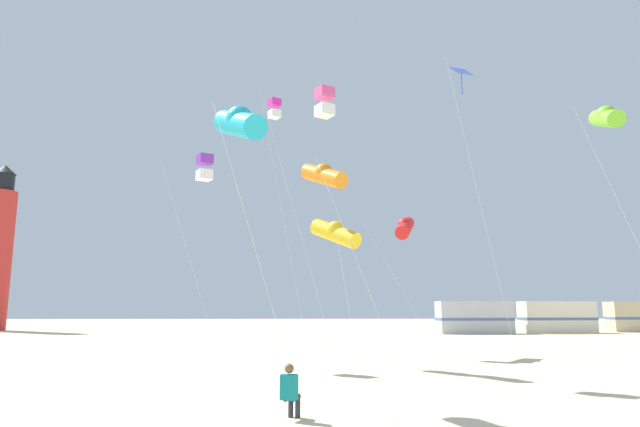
{
  "coord_description": "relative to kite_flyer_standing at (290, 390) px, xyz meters",
  "views": [
    {
      "loc": [
        -0.8,
        -6.61,
        2.36
      ],
      "look_at": [
        -0.1,
        13.87,
        5.83
      ],
      "focal_mm": 30.85,
      "sensor_mm": 36.0,
      "label": 1
    }
  ],
  "objects": [
    {
      "name": "kite_flyer_standing",
      "position": [
        0.0,
        0.0,
        0.0
      ],
      "size": [
        0.45,
        0.56,
        1.16
      ],
      "rotation": [
        0.0,
        0.0,
        2.82
      ],
      "color": "#147F84",
      "rests_on": "ground"
    },
    {
      "name": "kite_tube_scarlet",
      "position": [
        5.52,
        15.57,
        5.75
      ],
      "size": [
        3.35,
        3.54,
        7.07
      ],
      "color": "silver",
      "rests_on": "ground"
    },
    {
      "name": "kite_tube_lime",
      "position": [
        12.58,
        8.79,
        9.32
      ],
      "size": [
        3.3,
        3.32,
        10.63
      ],
      "color": "silver",
      "rests_on": "ground"
    },
    {
      "name": "kite_box_violet",
      "position": [
        -4.05,
        11.45,
        7.75
      ],
      "size": [
        2.85,
        2.03,
        8.95
      ],
      "color": "silver",
      "rests_on": "ground"
    },
    {
      "name": "kite_tube_cyan",
      "position": [
        -1.55,
        2.8,
        6.86
      ],
      "size": [
        2.66,
        3.0,
        8.18
      ],
      "color": "silver",
      "rests_on": "ground"
    },
    {
      "name": "kite_box_rainbow",
      "position": [
        1.08,
        8.03,
        9.51
      ],
      "size": [
        2.81,
        2.79,
        10.72
      ],
      "color": "silver",
      "rests_on": "ground"
    },
    {
      "name": "kite_diamond_blue",
      "position": [
        7.97,
        12.67,
        12.3
      ],
      "size": [
        2.68,
        2.12,
        13.85
      ],
      "color": "silver",
      "rests_on": "ground"
    },
    {
      "name": "kite_box_magenta",
      "position": [
        -1.39,
        18.68,
        13.16
      ],
      "size": [
        2.67,
        2.4,
        14.39
      ],
      "color": "silver",
      "rests_on": "ground"
    },
    {
      "name": "rv_van_silver",
      "position": [
        15.47,
        36.53,
        0.78
      ],
      "size": [
        6.48,
        2.45,
        2.8
      ],
      "rotation": [
        0.0,
        0.0,
        0.02
      ],
      "color": "#B7BABF",
      "rests_on": "ground"
    },
    {
      "name": "rv_van_cream",
      "position": [
        23.32,
        37.51,
        0.78
      ],
      "size": [
        6.48,
        2.45,
        2.8
      ],
      "rotation": [
        0.0,
        0.0,
        0.02
      ],
      "color": "beige",
      "rests_on": "ground"
    },
    {
      "name": "kite_tube_orange",
      "position": [
        1.14,
        10.26,
        7.18
      ],
      "size": [
        3.95,
        4.13,
        8.5
      ],
      "color": "silver",
      "rests_on": "ground"
    },
    {
      "name": "kite_tube_gold",
      "position": [
        1.64,
        10.62,
        4.79
      ],
      "size": [
        2.22,
        2.3,
        6.11
      ],
      "color": "silver",
      "rests_on": "ground"
    }
  ]
}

